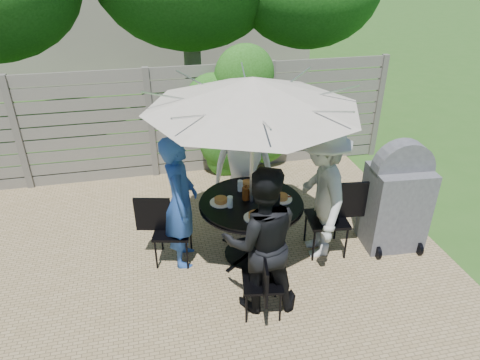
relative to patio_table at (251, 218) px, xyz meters
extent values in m
plane|color=#2D581B|center=(-1.06, -0.55, -0.56)|extent=(60.00, 60.00, 0.00)
cube|color=#988158|center=(-1.06, -0.05, -0.55)|extent=(7.00, 6.00, 0.02)
cube|color=gray|center=(-1.06, 2.45, 0.37)|extent=(8.00, 0.10, 1.85)
ellipsoid|color=#205212|center=(0.34, 2.30, 0.34)|extent=(1.20, 0.70, 1.80)
cylinder|color=black|center=(0.00, 0.00, 0.23)|extent=(1.35, 1.35, 0.03)
cylinder|color=black|center=(0.00, 0.00, -0.17)|extent=(0.09, 0.09, 0.78)
cylinder|color=black|center=(0.00, 0.00, -0.54)|extent=(0.65, 0.65, 0.04)
cylinder|color=silver|center=(0.00, 0.00, 0.52)|extent=(0.04, 0.04, 2.16)
cone|color=beige|center=(0.00, 0.00, 1.56)|extent=(2.61, 2.61, 0.33)
cube|color=black|center=(0.11, 0.94, -0.12)|extent=(0.48, 0.48, 0.03)
cube|color=black|center=(0.14, 1.16, 0.11)|extent=(0.09, 0.43, 0.44)
imported|color=white|center=(0.10, 0.82, 0.28)|extent=(0.88, 0.63, 1.68)
cube|color=black|center=(-0.94, 0.11, -0.12)|extent=(0.52, 0.52, 0.03)
cube|color=black|center=(-1.15, 0.16, 0.12)|extent=(0.42, 0.13, 0.44)
imported|color=#244CA0|center=(-0.82, 0.10, 0.27)|extent=(0.47, 0.65, 1.67)
cube|color=black|center=(-0.11, -0.94, -0.15)|extent=(0.46, 0.46, 0.03)
cube|color=black|center=(-0.14, -1.14, 0.07)|extent=(0.09, 0.40, 0.41)
imported|color=black|center=(-0.10, -0.82, 0.27)|extent=(0.87, 0.72, 1.66)
cube|color=black|center=(0.94, -0.11, -0.08)|extent=(0.52, 0.52, 0.04)
cube|color=black|center=(1.18, -0.14, 0.18)|extent=(0.47, 0.08, 0.48)
imported|color=beige|center=(0.82, -0.10, 0.31)|extent=(0.77, 1.19, 1.73)
cylinder|color=white|center=(0.04, 0.36, 0.25)|extent=(0.26, 0.26, 0.01)
cylinder|color=#9F652E|center=(0.04, 0.36, 0.28)|extent=(0.15, 0.15, 0.05)
cylinder|color=white|center=(-0.36, 0.04, 0.25)|extent=(0.26, 0.26, 0.01)
cylinder|color=#9F652E|center=(-0.36, 0.04, 0.28)|extent=(0.15, 0.15, 0.05)
cylinder|color=white|center=(-0.04, -0.36, 0.25)|extent=(0.26, 0.26, 0.01)
cylinder|color=#9F652E|center=(-0.04, -0.36, 0.28)|extent=(0.15, 0.15, 0.05)
cylinder|color=white|center=(0.36, -0.04, 0.25)|extent=(0.26, 0.26, 0.01)
cylinder|color=#9F652E|center=(0.36, -0.04, 0.28)|extent=(0.15, 0.15, 0.05)
cylinder|color=silver|center=(-0.07, 0.27, 0.31)|extent=(0.07, 0.07, 0.14)
cylinder|color=silver|center=(-0.27, -0.07, 0.31)|extent=(0.07, 0.07, 0.14)
cylinder|color=silver|center=(0.07, -0.27, 0.31)|extent=(0.07, 0.07, 0.14)
cylinder|color=silver|center=(0.27, 0.07, 0.31)|extent=(0.07, 0.07, 0.14)
cylinder|color=#59280C|center=(-0.05, 0.06, 0.32)|extent=(0.09, 0.09, 0.16)
cylinder|color=#C6B293|center=(0.13, 0.21, 0.30)|extent=(0.08, 0.08, 0.12)
cube|color=slate|center=(1.83, -0.15, -0.01)|extent=(0.75, 0.60, 1.10)
cylinder|color=slate|center=(1.83, -0.15, 0.54)|extent=(0.74, 0.28, 0.73)
camera|label=1|loc=(-1.06, -4.18, 2.88)|focal=32.00mm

